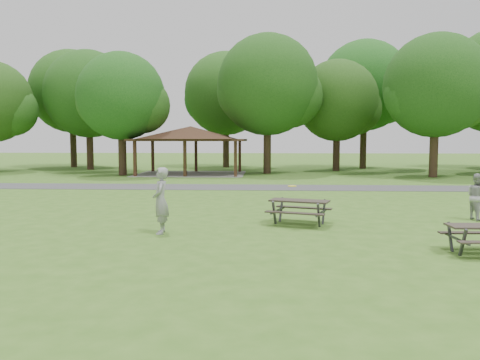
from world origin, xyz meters
The scene contains 15 objects.
ground centered at (0.00, 0.00, 0.00)m, with size 160.00×160.00×0.00m, color #3B681D.
asphalt_path centered at (0.00, 14.00, 0.01)m, with size 120.00×3.20×0.02m, color #404143.
pavilion centered at (-4.00, 24.00, 3.06)m, with size 8.60×7.01×3.76m.
tree_row_c centered at (-13.90, 29.03, 6.54)m, with size 8.19×7.80×10.67m.
tree_row_d centered at (-8.92, 22.53, 5.77)m, with size 6.93×6.60×9.27m.
tree_row_e centered at (2.10, 25.03, 6.78)m, with size 8.40×8.00×11.02m.
tree_row_f centered at (8.09, 28.53, 5.84)m, with size 7.35×7.00×9.55m.
tree_row_g centered at (14.09, 22.03, 6.33)m, with size 7.77×7.40×10.25m.
tree_deep_a centered at (-16.90, 32.53, 7.13)m, with size 8.40×8.00×11.38m.
tree_deep_b centered at (-1.90, 33.03, 6.89)m, with size 8.40×8.00×11.13m.
tree_deep_c centered at (11.10, 32.03, 7.44)m, with size 8.82×8.40×11.90m.
picnic_table_middle centered at (3.00, 2.56, 0.60)m, with size 2.25×2.01×0.81m.
frisbee_in_flight centered at (2.73, 1.92, 1.30)m, with size 0.34×0.34×0.02m.
frisbee_thrower centered at (-1.13, 0.81, 0.97)m, with size 0.70×0.46×1.93m, color gray.
frisbee_catcher centered at (9.12, 3.74, 0.79)m, with size 0.77×0.60×1.59m, color #A7A7AA.
Camera 1 is at (1.93, -12.49, 2.74)m, focal length 35.00 mm.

